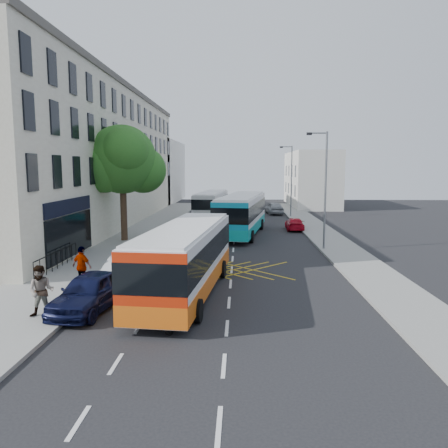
# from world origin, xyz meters

# --- Properties ---
(ground) EXTENTS (120.00, 120.00, 0.00)m
(ground) POSITION_xyz_m (0.00, 0.00, 0.00)
(ground) COLOR black
(ground) RESTS_ON ground
(pavement_left) EXTENTS (5.00, 70.00, 0.15)m
(pavement_left) POSITION_xyz_m (-8.50, 15.00, 0.07)
(pavement_left) COLOR gray
(pavement_left) RESTS_ON ground
(pavement_right) EXTENTS (3.00, 70.00, 0.15)m
(pavement_right) POSITION_xyz_m (7.50, 15.00, 0.07)
(pavement_right) COLOR gray
(pavement_right) RESTS_ON ground
(terrace_main) EXTENTS (8.30, 45.00, 13.50)m
(terrace_main) POSITION_xyz_m (-14.00, 24.49, 6.76)
(terrace_main) COLOR beige
(terrace_main) RESTS_ON ground
(terrace_far) EXTENTS (8.00, 20.00, 10.00)m
(terrace_far) POSITION_xyz_m (-14.00, 55.00, 5.00)
(terrace_far) COLOR silver
(terrace_far) RESTS_ON ground
(building_right) EXTENTS (6.00, 18.00, 8.00)m
(building_right) POSITION_xyz_m (11.00, 48.00, 4.00)
(building_right) COLOR silver
(building_right) RESTS_ON ground
(street_tree) EXTENTS (6.30, 5.70, 8.80)m
(street_tree) POSITION_xyz_m (-8.51, 14.97, 6.29)
(street_tree) COLOR #382619
(street_tree) RESTS_ON pavement_left
(lamp_near) EXTENTS (1.45, 0.15, 8.00)m
(lamp_near) POSITION_xyz_m (6.20, 12.00, 4.62)
(lamp_near) COLOR slate
(lamp_near) RESTS_ON pavement_right
(lamp_far) EXTENTS (1.45, 0.15, 8.00)m
(lamp_far) POSITION_xyz_m (6.20, 32.00, 4.62)
(lamp_far) COLOR slate
(lamp_far) RESTS_ON pavement_right
(railings) EXTENTS (0.08, 5.60, 1.14)m
(railings) POSITION_xyz_m (-9.70, 5.30, 0.72)
(railings) COLOR black
(railings) RESTS_ON pavement_left
(bus_near) EXTENTS (3.66, 11.35, 3.14)m
(bus_near) POSITION_xyz_m (-2.00, 1.35, 1.65)
(bus_near) COLOR silver
(bus_near) RESTS_ON ground
(bus_mid) EXTENTS (4.60, 12.40, 3.41)m
(bus_mid) POSITION_xyz_m (0.60, 19.03, 1.79)
(bus_mid) COLOR silver
(bus_mid) RESTS_ON ground
(bus_far) EXTENTS (3.44, 10.83, 2.99)m
(bus_far) POSITION_xyz_m (-2.78, 30.97, 1.58)
(bus_far) COLOR silver
(bus_far) RESTS_ON ground
(motorbike) EXTENTS (0.82, 2.08, 1.89)m
(motorbike) POSITION_xyz_m (-1.75, -3.00, 0.89)
(motorbike) COLOR black
(motorbike) RESTS_ON ground
(parked_car_blue) EXTENTS (2.43, 4.77, 1.55)m
(parked_car_blue) POSITION_xyz_m (-5.60, -1.26, 0.78)
(parked_car_blue) COLOR black
(parked_car_blue) RESTS_ON ground
(parked_car_silver) EXTENTS (2.13, 4.60, 1.46)m
(parked_car_silver) POSITION_xyz_m (-5.14, 2.47, 0.73)
(parked_car_silver) COLOR #B6BBBF
(parked_car_silver) RESTS_ON ground
(red_hatchback) EXTENTS (1.71, 3.93, 1.13)m
(red_hatchback) POSITION_xyz_m (5.50, 21.94, 0.56)
(red_hatchback) COLOR #B7071A
(red_hatchback) RESTS_ON ground
(distant_car_grey) EXTENTS (2.88, 5.21, 1.38)m
(distant_car_grey) POSITION_xyz_m (-2.28, 39.32, 0.69)
(distant_car_grey) COLOR #3D4044
(distant_car_grey) RESTS_ON ground
(distant_car_silver) EXTENTS (2.24, 4.60, 1.51)m
(distant_car_silver) POSITION_xyz_m (4.70, 35.66, 0.76)
(distant_car_silver) COLOR #989B9F
(distant_car_silver) RESTS_ON ground
(pedestrian_near) EXTENTS (1.04, 0.85, 1.98)m
(pedestrian_near) POSITION_xyz_m (-7.00, -2.47, 1.14)
(pedestrian_near) COLOR gray
(pedestrian_near) RESTS_ON pavement_left
(pedestrian_far) EXTENTS (1.22, 0.91, 1.93)m
(pedestrian_far) POSITION_xyz_m (-7.00, 1.78, 1.11)
(pedestrian_far) COLOR gray
(pedestrian_far) RESTS_ON pavement_left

